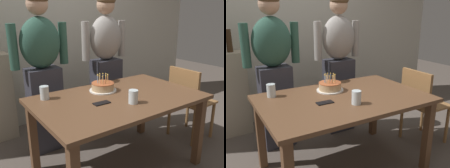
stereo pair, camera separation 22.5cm
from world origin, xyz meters
TOP-DOWN VIEW (x-y plane):
  - ground_plane at (0.00, 0.00)m, footprint 10.00×10.00m
  - back_wall at (0.00, 1.55)m, footprint 5.20×0.10m
  - dining_table at (0.00, 0.00)m, footprint 1.50×0.96m
  - birthday_cake at (-0.02, 0.22)m, footprint 0.26×0.26m
  - water_glass_near at (0.00, -0.20)m, footprint 0.08×0.08m
  - water_glass_far at (-0.57, 0.33)m, footprint 0.08×0.08m
  - cell_phone at (-0.22, -0.05)m, footprint 0.15×0.08m
  - person_man_bearded at (-0.41, 0.76)m, footprint 0.61×0.27m
  - person_woman_cardigan at (0.38, 0.76)m, footprint 0.61×0.27m
  - dining_chair at (1.01, -0.01)m, footprint 0.42×0.42m

SIDE VIEW (x-z plane):
  - ground_plane at x=0.00m, z-range 0.00..0.00m
  - dining_chair at x=1.01m, z-range 0.08..0.95m
  - dining_table at x=0.00m, z-range 0.27..1.01m
  - cell_phone at x=-0.22m, z-range 0.74..0.75m
  - birthday_cake at x=-0.02m, z-range 0.70..0.86m
  - water_glass_near at x=0.00m, z-range 0.74..0.86m
  - water_glass_far at x=-0.57m, z-range 0.74..0.86m
  - person_man_bearded at x=-0.41m, z-range 0.04..1.70m
  - person_woman_cardigan at x=0.38m, z-range 0.04..1.70m
  - back_wall at x=0.00m, z-range 0.00..2.60m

